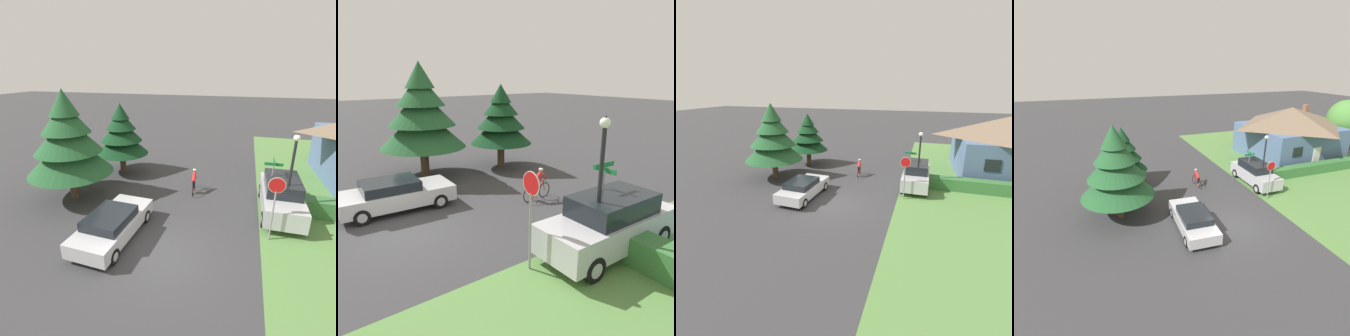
% 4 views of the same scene
% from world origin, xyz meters
% --- Properties ---
extents(ground_plane, '(140.00, 140.00, 0.00)m').
position_xyz_m(ground_plane, '(0.00, 0.00, 0.00)').
color(ground_plane, '#38383A').
extents(sedan_left_lane, '(2.11, 4.64, 1.30)m').
position_xyz_m(sedan_left_lane, '(-2.40, 0.53, 0.67)').
color(sedan_left_lane, '#BCBCC1').
rests_on(sedan_left_lane, ground).
extents(cyclist, '(0.44, 1.68, 1.45)m').
position_xyz_m(cyclist, '(0.14, 6.07, 0.70)').
color(cyclist, black).
rests_on(cyclist, ground).
extents(parked_suv_right, '(1.92, 4.86, 1.89)m').
position_xyz_m(parked_suv_right, '(4.88, 4.97, 0.96)').
color(parked_suv_right, '#B7B7BC').
rests_on(parked_suv_right, ground).
extents(stop_sign, '(0.69, 0.07, 2.96)m').
position_xyz_m(stop_sign, '(4.24, 2.27, 2.07)').
color(stop_sign, gray).
rests_on(stop_sign, ground).
extents(street_lamp, '(0.30, 0.30, 4.41)m').
position_xyz_m(street_lamp, '(5.02, 4.18, 2.76)').
color(street_lamp, black).
rests_on(street_lamp, ground).
extents(street_name_sign, '(0.90, 0.90, 2.78)m').
position_xyz_m(street_name_sign, '(4.36, 5.19, 1.92)').
color(street_name_sign, gray).
rests_on(street_name_sign, ground).
extents(conifer_tall_near, '(4.63, 4.63, 6.16)m').
position_xyz_m(conifer_tall_near, '(-6.41, 3.44, 3.36)').
color(conifer_tall_near, '#4C3823').
rests_on(conifer_tall_near, ground).
extents(conifer_tall_far, '(3.70, 3.70, 4.95)m').
position_xyz_m(conifer_tall_far, '(-5.45, 7.96, 2.80)').
color(conifer_tall_far, '#4C3823').
rests_on(conifer_tall_far, ground).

